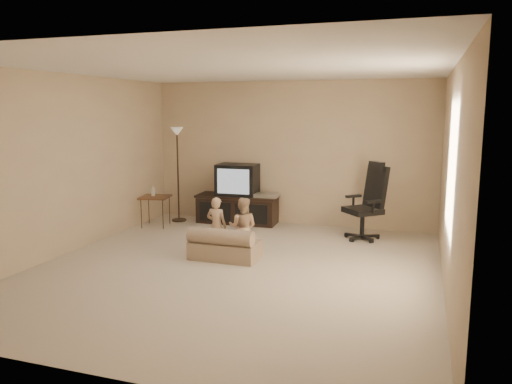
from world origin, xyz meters
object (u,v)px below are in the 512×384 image
tv_stand (238,199)px  floor_lamp (177,153)px  toddler_left (217,226)px  side_table (155,197)px  office_chair (367,212)px  toddler_right (243,227)px  child_sofa (224,246)px

tv_stand → floor_lamp: 1.35m
floor_lamp → toddler_left: bearing=-49.6°
side_table → office_chair: bearing=4.3°
toddler_right → child_sofa: bearing=41.1°
office_chair → toddler_right: bearing=-86.9°
floor_lamp → toddler_left: 2.44m
side_table → toddler_right: (2.06, -1.23, -0.10)m
floor_lamp → toddler_right: size_ratio=2.05×
floor_lamp → child_sofa: size_ratio=1.84×
floor_lamp → toddler_right: floor_lamp is taller
side_table → child_sofa: 2.38m
floor_lamp → child_sofa: floor_lamp is taller
tv_stand → side_table: bearing=-153.2°
child_sofa → toddler_right: (0.20, 0.21, 0.23)m
child_sofa → tv_stand: bearing=105.8°
tv_stand → office_chair: bearing=-12.9°
tv_stand → office_chair: size_ratio=1.23×
side_table → child_sofa: size_ratio=0.77×
tv_stand → child_sofa: 2.24m
side_table → floor_lamp: (0.19, 0.50, 0.73)m
child_sofa → toddler_left: bearing=134.0°
floor_lamp → toddler_left: (1.49, -1.75, -0.83)m
toddler_left → child_sofa: bearing=136.9°
toddler_right → floor_lamp: bearing=-48.8°
office_chair → toddler_right: office_chair is taller
tv_stand → toddler_right: 2.09m
floor_lamp → tv_stand: bearing=10.6°
office_chair → toddler_left: office_chair is taller
tv_stand → toddler_right: size_ratio=1.81×
office_chair → toddler_right: 2.13m
side_table → floor_lamp: size_ratio=0.42×
tv_stand → toddler_right: bearing=-69.9°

